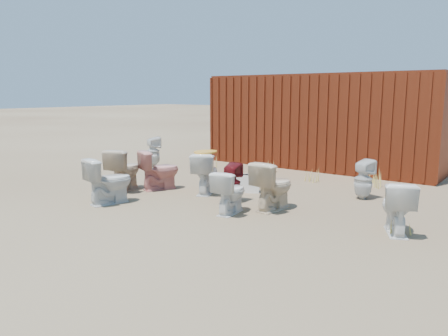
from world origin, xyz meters
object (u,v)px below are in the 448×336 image
Objects in this scene: toilet_front_c at (230,192)px; toilet_back_e at (363,179)px; toilet_front_maroon at (232,183)px; toilet_back_yellowlid at (206,173)px; toilet_front_pink at (160,170)px; shipping_container at (327,121)px; toilet_back_beige_left at (124,170)px; toilet_front_a at (109,181)px; toilet_front_e at (397,207)px; toilet_back_beige_right at (273,186)px; toilet_back_a at (153,152)px; loose_tank at (247,183)px.

toilet_front_c is 2.64m from toilet_back_e.
toilet_front_maroon is 2.43m from toilet_back_e.
toilet_back_yellowlid is at bearing 45.74° from toilet_back_e.
toilet_back_yellowlid is (0.96, 0.29, 0.00)m from toilet_front_pink.
shipping_container is 7.10× the size of toilet_back_beige_left.
toilet_front_a reaches higher than toilet_front_c.
toilet_back_yellowlid reaches higher than toilet_front_e.
toilet_back_beige_right is at bearing -75.99° from shipping_container.
toilet_front_c is 0.96× the size of toilet_back_e.
toilet_front_a is at bearing 149.17° from toilet_back_a.
toilet_back_e is (1.39, 2.25, 0.01)m from toilet_front_c.
shipping_container is 7.50× the size of toilet_front_pink.
toilet_front_maroon is at bearing 173.92° from toilet_back_beige_left.
shipping_container is at bearing -94.63° from toilet_front_maroon.
toilet_back_yellowlid is (-0.47, -4.57, -0.80)m from shipping_container.
shipping_container is 7.35× the size of toilet_front_a.
toilet_back_yellowlid is at bearing -4.46° from toilet_back_beige_right.
toilet_front_c is 1.58m from loose_tank.
toilet_front_e is 0.89× the size of toilet_back_beige_left.
toilet_front_pink is 1.00× the size of toilet_back_yellowlid.
toilet_front_maroon is 2.35m from toilet_back_beige_left.
toilet_front_e is 2.00m from toilet_back_e.
toilet_back_a reaches higher than toilet_back_e.
toilet_back_beige_right is (0.85, -0.00, 0.06)m from toilet_front_maroon.
toilet_back_e is at bearing -170.76° from toilet_back_beige_left.
loose_tank is at bearing -127.03° from toilet_front_pink.
toilet_back_a is 5.76m from toilet_back_e.
toilet_front_e reaches higher than toilet_front_maroon.
toilet_back_beige_right is (4.81, -1.90, 0.02)m from toilet_back_a.
shipping_container reaches higher than toilet_back_e.
toilet_front_a reaches higher than toilet_front_maroon.
toilet_back_beige_left reaches higher than toilet_front_e.
toilet_front_pink is 2.64m from toilet_back_beige_right.
toilet_back_beige_left is 1.69× the size of loose_tank.
toilet_front_e is at bearing 170.13° from toilet_front_maroon.
shipping_container reaches higher than toilet_front_pink.
toilet_back_a is at bearing -34.46° from toilet_front_maroon.
toilet_front_maroon is (1.68, 1.37, -0.06)m from toilet_front_a.
toilet_front_maroon is at bearing -64.52° from toilet_front_c.
toilet_back_beige_right is (2.53, 1.37, 0.00)m from toilet_front_a.
toilet_back_beige_left reaches higher than toilet_front_c.
toilet_front_c is at bearing -170.79° from toilet_front_pink.
toilet_front_maroon is at bearing 60.64° from toilet_back_e.
loose_tank is at bearing -88.27° from shipping_container.
toilet_front_a is 4.59m from toilet_back_e.
toilet_front_e is at bearing 140.29° from toilet_back_e.
toilet_back_e is at bearing -130.87° from toilet_front_pink.
toilet_front_pink reaches higher than toilet_front_maroon.
toilet_front_pink is 4.64m from toilet_front_e.
toilet_front_pink is at bearing -23.11° from toilet_front_c.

